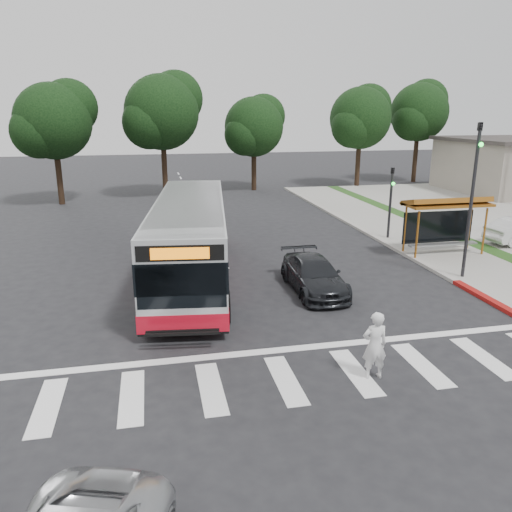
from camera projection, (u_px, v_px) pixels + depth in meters
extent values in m
plane|color=black|center=(249.00, 310.00, 18.03)|extent=(140.00, 140.00, 0.00)
cube|color=gray|center=(415.00, 239.00, 27.72)|extent=(4.00, 40.00, 0.12)
cube|color=#9E9991|center=(382.00, 241.00, 27.32)|extent=(0.30, 40.00, 0.15)
cube|color=maroon|center=(505.00, 309.00, 17.92)|extent=(0.32, 6.00, 0.15)
cube|color=silver|center=(285.00, 380.00, 13.33)|extent=(18.00, 2.60, 0.01)
cylinder|color=#925518|center=(417.00, 235.00, 23.60)|extent=(0.10, 0.10, 2.30)
cylinder|color=#925518|center=(484.00, 231.00, 24.32)|extent=(0.10, 0.10, 2.30)
cylinder|color=#925518|center=(405.00, 229.00, 24.73)|extent=(0.10, 0.10, 2.30)
cylinder|color=#925518|center=(469.00, 226.00, 25.45)|extent=(0.10, 0.10, 2.30)
cube|color=#925518|center=(447.00, 204.00, 24.16)|extent=(4.20, 1.60, 0.12)
cube|color=#925518|center=(447.00, 201.00, 24.17)|extent=(4.20, 1.32, 0.51)
cube|color=black|center=(438.00, 227.00, 25.07)|extent=(3.80, 0.06, 1.60)
cube|color=gray|center=(443.00, 244.00, 24.72)|extent=(3.60, 0.40, 0.08)
cylinder|color=black|center=(471.00, 204.00, 20.44)|extent=(0.14, 0.14, 6.50)
imported|color=black|center=(479.00, 135.00, 19.68)|extent=(0.16, 0.20, 1.00)
sphere|color=#19E533|center=(481.00, 144.00, 19.60)|extent=(0.18, 0.18, 0.18)
cylinder|color=black|center=(390.00, 204.00, 27.37)|extent=(0.14, 0.14, 4.00)
imported|color=black|center=(392.00, 177.00, 26.95)|extent=(0.16, 0.20, 1.00)
sphere|color=#19E533|center=(393.00, 184.00, 26.88)|extent=(0.18, 0.18, 0.18)
cylinder|color=black|center=(358.00, 162.00, 46.88)|extent=(0.44, 0.44, 4.40)
sphere|color=black|center=(360.00, 118.00, 45.76)|extent=(5.60, 5.60, 5.60)
sphere|color=black|center=(369.00, 107.00, 46.49)|extent=(4.20, 4.20, 4.20)
sphere|color=black|center=(353.00, 126.00, 45.10)|extent=(3.92, 3.92, 3.92)
cylinder|color=black|center=(415.00, 158.00, 50.12)|extent=(0.44, 0.44, 4.84)
sphere|color=black|center=(419.00, 112.00, 48.89)|extent=(5.60, 5.60, 5.60)
sphere|color=black|center=(426.00, 101.00, 49.59)|extent=(4.20, 4.20, 4.20)
sphere|color=black|center=(413.00, 120.00, 48.25)|extent=(3.92, 3.92, 3.92)
cylinder|color=black|center=(165.00, 167.00, 41.38)|extent=(0.44, 0.44, 4.84)
sphere|color=black|center=(162.00, 112.00, 40.15)|extent=(6.00, 6.00, 6.00)
sphere|color=black|center=(176.00, 98.00, 40.93)|extent=(4.50, 4.50, 4.50)
sphere|color=black|center=(149.00, 123.00, 39.45)|extent=(4.20, 4.20, 4.20)
cylinder|color=black|center=(254.00, 168.00, 44.97)|extent=(0.44, 0.44, 3.96)
sphere|color=black|center=(254.00, 127.00, 43.97)|extent=(5.20, 5.20, 5.20)
sphere|color=black|center=(263.00, 116.00, 44.66)|extent=(3.90, 3.90, 3.90)
sphere|color=black|center=(245.00, 135.00, 43.35)|extent=(3.64, 3.64, 3.64)
cylinder|color=black|center=(59.00, 176.00, 37.97)|extent=(0.44, 0.44, 4.40)
sphere|color=black|center=(53.00, 121.00, 36.85)|extent=(5.60, 5.60, 5.60)
sphere|color=black|center=(69.00, 107.00, 37.58)|extent=(4.20, 4.20, 4.20)
sphere|color=black|center=(38.00, 131.00, 36.19)|extent=(3.92, 3.92, 3.92)
imported|color=silver|center=(375.00, 345.00, 13.19)|extent=(0.70, 0.47, 1.89)
imported|color=black|center=(314.00, 275.00, 19.78)|extent=(1.88, 4.57, 1.32)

